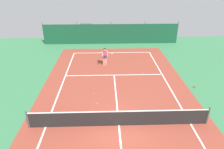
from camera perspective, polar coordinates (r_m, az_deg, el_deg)
ground_plane at (r=11.83m, az=1.95°, el=-14.14°), size 36.00×36.00×0.00m
court_surface at (r=11.83m, az=1.95°, el=-14.13°), size 11.02×26.60×0.01m
tennis_net at (r=11.50m, az=1.99°, el=-12.21°), size 10.12×0.10×1.10m
back_fence at (r=25.63m, az=-0.30°, el=10.44°), size 16.30×0.98×2.70m
tennis_player at (r=18.77m, az=-2.07°, el=5.35°), size 0.63×0.80×1.64m
tennis_ball_near_player at (r=17.63m, az=8.68°, el=0.31°), size 0.07×0.07×0.07m
tennis_ball_midcourt at (r=13.55m, az=-4.12°, el=-8.09°), size 0.07×0.07×0.07m
tennis_ball_by_sideline at (r=14.64m, az=-5.11°, el=-5.25°), size 0.07×0.07×0.07m
parked_car at (r=27.98m, az=-7.41°, el=11.95°), size 2.06×4.22×1.68m
water_bottle at (r=16.45m, az=22.34°, el=-3.19°), size 0.08×0.08×0.24m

